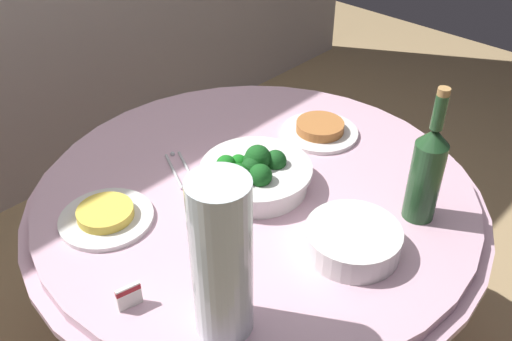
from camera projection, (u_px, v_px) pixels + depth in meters
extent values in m
cylinder|color=maroon|center=(256.00, 293.00, 1.66)|extent=(1.01, 1.01, 0.69)
cylinder|color=#E0B2C6|center=(256.00, 199.00, 1.46)|extent=(1.16, 1.16, 0.02)
cylinder|color=#E0B2C6|center=(256.00, 191.00, 1.44)|extent=(1.10, 1.10, 0.03)
cylinder|color=white|center=(256.00, 179.00, 1.42)|extent=(0.26, 0.26, 0.05)
cylinder|color=white|center=(256.00, 168.00, 1.40)|extent=(0.28, 0.28, 0.01)
sphere|color=#19561E|center=(255.00, 161.00, 1.39)|extent=(0.06, 0.06, 0.06)
sphere|color=#196F1E|center=(237.00, 176.00, 1.34)|extent=(0.06, 0.06, 0.06)
sphere|color=#19541E|center=(251.00, 168.00, 1.37)|extent=(0.05, 0.05, 0.05)
sphere|color=#197A1E|center=(238.00, 163.00, 1.40)|extent=(0.04, 0.04, 0.04)
sphere|color=#195B1E|center=(260.00, 176.00, 1.34)|extent=(0.06, 0.06, 0.06)
sphere|color=#196B1E|center=(252.00, 161.00, 1.40)|extent=(0.05, 0.05, 0.05)
sphere|color=#19581E|center=(257.00, 157.00, 1.39)|extent=(0.06, 0.06, 0.06)
sphere|color=#19531E|center=(275.00, 161.00, 1.40)|extent=(0.06, 0.06, 0.06)
sphere|color=#19771E|center=(226.00, 165.00, 1.39)|extent=(0.05, 0.05, 0.05)
cylinder|color=white|center=(351.00, 248.00, 1.24)|extent=(0.21, 0.21, 0.01)
cylinder|color=white|center=(352.00, 245.00, 1.24)|extent=(0.21, 0.21, 0.01)
cylinder|color=white|center=(352.00, 242.00, 1.23)|extent=(0.21, 0.21, 0.01)
cylinder|color=white|center=(353.00, 238.00, 1.23)|extent=(0.21, 0.21, 0.01)
cylinder|color=white|center=(353.00, 235.00, 1.22)|extent=(0.21, 0.21, 0.01)
cylinder|color=white|center=(354.00, 231.00, 1.21)|extent=(0.21, 0.21, 0.01)
cylinder|color=#234B27|center=(424.00, 181.00, 1.28)|extent=(0.07, 0.07, 0.20)
cone|color=#234B27|center=(434.00, 137.00, 1.21)|extent=(0.07, 0.07, 0.04)
cylinder|color=#234B27|center=(439.00, 112.00, 1.18)|extent=(0.03, 0.03, 0.08)
cylinder|color=#B2844C|center=(444.00, 92.00, 1.15)|extent=(0.03, 0.03, 0.02)
cylinder|color=silver|center=(222.00, 260.00, 0.98)|extent=(0.11, 0.11, 0.34)
sphere|color=#E5B26B|center=(232.00, 303.00, 1.07)|extent=(0.06, 0.06, 0.06)
sphere|color=#E5B26B|center=(213.00, 308.00, 1.06)|extent=(0.06, 0.06, 0.06)
sphere|color=#E5B26B|center=(227.00, 318.00, 1.04)|extent=(0.06, 0.06, 0.06)
sphere|color=#72C64C|center=(225.00, 282.00, 1.05)|extent=(0.06, 0.06, 0.06)
sphere|color=#72C64C|center=(212.00, 293.00, 1.02)|extent=(0.06, 0.06, 0.06)
sphere|color=#72C64C|center=(232.00, 296.00, 1.02)|extent=(0.06, 0.06, 0.06)
sphere|color=red|center=(218.00, 262.00, 1.01)|extent=(0.06, 0.06, 0.06)
sphere|color=red|center=(215.00, 277.00, 0.98)|extent=(0.06, 0.06, 0.06)
sphere|color=red|center=(234.00, 270.00, 1.00)|extent=(0.06, 0.06, 0.06)
sphere|color=#E5B26B|center=(211.00, 243.00, 0.98)|extent=(0.06, 0.06, 0.06)
sphere|color=#E5B26B|center=(220.00, 256.00, 0.95)|extent=(0.06, 0.06, 0.06)
sphere|color=#E5B26B|center=(232.00, 243.00, 0.98)|extent=(0.06, 0.06, 0.06)
sphere|color=#72C64C|center=(207.00, 225.00, 0.93)|extent=(0.06, 0.06, 0.06)
sphere|color=#72C64C|center=(227.00, 231.00, 0.92)|extent=(0.06, 0.06, 0.06)
sphere|color=#72C64C|center=(226.00, 216.00, 0.95)|extent=(0.06, 0.06, 0.06)
cylinder|color=silver|center=(187.00, 168.00, 1.49)|extent=(0.07, 0.15, 0.01)
cylinder|color=silver|center=(174.00, 171.00, 1.48)|extent=(0.07, 0.15, 0.01)
sphere|color=silver|center=(173.00, 154.00, 1.54)|extent=(0.01, 0.01, 0.01)
cylinder|color=white|center=(320.00, 132.00, 1.63)|extent=(0.22, 0.22, 0.01)
cylinder|color=#B77038|center=(320.00, 127.00, 1.62)|extent=(0.14, 0.14, 0.03)
cylinder|color=white|center=(106.00, 218.00, 1.32)|extent=(0.22, 0.22, 0.01)
cylinder|color=#F2D14C|center=(105.00, 213.00, 1.31)|extent=(0.13, 0.13, 0.02)
cube|color=white|center=(129.00, 296.00, 1.10)|extent=(0.05, 0.02, 0.05)
cube|color=maroon|center=(128.00, 290.00, 1.09)|extent=(0.05, 0.02, 0.01)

